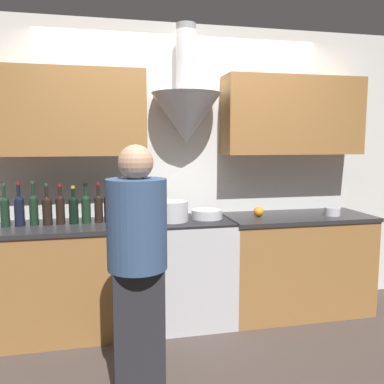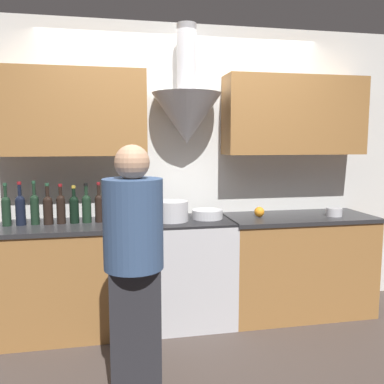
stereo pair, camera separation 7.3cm
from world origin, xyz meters
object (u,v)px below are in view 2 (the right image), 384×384
Objects in this scene: wine_bottle_3 at (48,208)px; wine_bottle_8 at (109,206)px; orange_fruit at (259,212)px; person_foreground_left at (134,265)px; wine_bottle_0 at (6,209)px; wine_bottle_9 at (123,204)px; mixing_bowl at (207,214)px; wine_bottle_5 at (74,208)px; wine_bottle_7 at (99,206)px; stove_range at (190,270)px; saucepan at (334,212)px; wine_bottle_2 at (35,207)px; stock_pot at (172,211)px; wine_bottle_1 at (20,208)px; wine_bottle_6 at (87,207)px; wine_bottle_4 at (61,207)px.

wine_bottle_8 is at bearing 2.30° from wine_bottle_3.
person_foreground_left is (-1.16, -1.03, -0.10)m from orange_fruit.
wine_bottle_9 reaches higher than wine_bottle_0.
mixing_bowl is 0.17× the size of person_foreground_left.
wine_bottle_8 reaches higher than orange_fruit.
wine_bottle_5 is 0.93× the size of wine_bottle_7.
stove_range is 6.40× the size of saucepan.
mixing_bowl is (1.11, -0.02, -0.09)m from wine_bottle_5.
wine_bottle_3 is (0.10, -0.02, -0.01)m from wine_bottle_2.
wine_bottle_0 is at bearing 179.50° from orange_fruit.
wine_bottle_9 is at bearing 172.04° from stock_pot.
wine_bottle_1 is at bearing 179.37° from mixing_bowl.
wine_bottle_3 is 1.02× the size of wine_bottle_6.
mixing_bowl reaches higher than saucepan.
person_foreground_left is at bearing -138.36° from orange_fruit.
orange_fruit reaches higher than saucepan.
wine_bottle_7 is at bearing 176.47° from saucepan.
wine_bottle_3 is at bearing -173.68° from wine_bottle_4.
person_foreground_left reaches higher than wine_bottle_8.
wine_bottle_2 reaches higher than stove_range.
wine_bottle_5 is 0.28m from wine_bottle_8.
wine_bottle_9 reaches higher than wine_bottle_7.
stock_pot reaches higher than mixing_bowl.
orange_fruit is at bearing -0.50° from wine_bottle_0.
wine_bottle_0 is 2.77m from saucepan.
wine_bottle_2 is 3.96× the size of orange_fruit.
person_foreground_left is at bearing -117.33° from stove_range.
wine_bottle_5 is at bearing 1.39° from wine_bottle_0.
saucepan is (2.16, -0.13, -0.09)m from wine_bottle_6.
wine_bottle_9 is (0.69, -0.01, 0.01)m from wine_bottle_2.
wine_bottle_7 is 0.21× the size of person_foreground_left.
saucepan is (2.46, -0.11, -0.10)m from wine_bottle_3.
wine_bottle_2 reaches higher than wine_bottle_0.
wine_bottle_5 is at bearing 178.94° from mixing_bowl.
wine_bottle_3 is 0.48m from wine_bottle_8.
person_foreground_left is at bearing -48.20° from wine_bottle_0.
wine_bottle_4 is 0.10m from wine_bottle_5.
person_foreground_left reaches higher than saucepan.
wine_bottle_6 reaches higher than orange_fruit.
wine_bottle_3 reaches higher than wine_bottle_4.
wine_bottle_1 is (-1.37, 0.03, 0.59)m from stove_range.
stove_range is 2.72× the size of wine_bottle_7.
wine_bottle_7 is 2.35× the size of saucepan.
wine_bottle_8 is at bearing 1.29° from wine_bottle_0.
wine_bottle_0 is 1.63m from mixing_bowl.
stock_pot is (0.90, -0.06, -0.05)m from wine_bottle_4.
wine_bottle_5 is at bearing -178.88° from wine_bottle_8.
stock_pot is 1.46m from saucepan.
wine_bottle_5 is (0.41, 0.00, -0.01)m from wine_bottle_1.
wine_bottle_8 reaches higher than wine_bottle_7.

